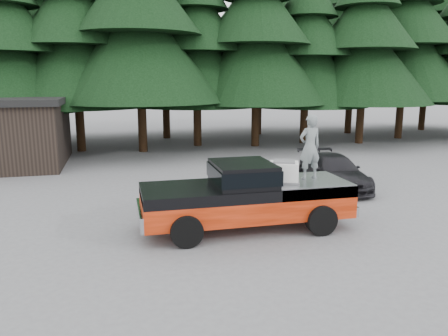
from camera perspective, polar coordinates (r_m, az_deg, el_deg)
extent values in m
plane|color=#535355|center=(12.06, -1.34, -8.74)|extent=(120.00, 120.00, 0.00)
cube|color=black|center=(12.09, 2.46, -0.65)|extent=(1.66, 1.90, 0.59)
cube|color=silver|center=(12.35, 7.82, -0.60)|extent=(0.98, 0.90, 0.55)
imported|color=slate|center=(12.74, 11.14, 2.69)|extent=(0.73, 0.53, 1.87)
imported|color=black|center=(17.53, 14.05, -0.43)|extent=(2.11, 4.49, 1.27)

